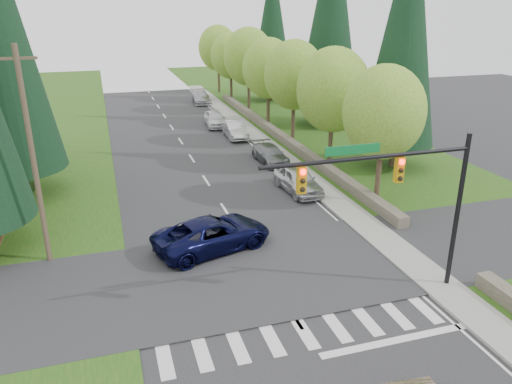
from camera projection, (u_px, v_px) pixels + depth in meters
name	position (u px, v px, depth m)	size (l,w,h in m)	color
grass_east	(380.00, 167.00, 37.20)	(14.00, 110.00, 0.06)	#1E4E15
cross_street	(265.00, 271.00, 22.90)	(120.00, 8.00, 0.10)	#28282B
sidewalk_east	(294.00, 166.00, 37.28)	(1.80, 80.00, 0.13)	gray
curb_east	(283.00, 167.00, 37.05)	(0.20, 80.00, 0.13)	gray
stone_wall_north	(279.00, 136.00, 44.79)	(0.70, 40.00, 0.70)	#4C4438
traffic_signal	(401.00, 185.00, 19.21)	(8.70, 0.37, 6.80)	black
utility_pole	(33.00, 158.00, 22.01)	(1.60, 0.24, 10.00)	#473828
decid_tree_0	(384.00, 112.00, 28.81)	(4.80, 4.80, 8.37)	#38281C
decid_tree_1	(333.00, 90.00, 35.01)	(5.20, 5.20, 8.80)	#38281C
decid_tree_2	(294.00, 75.00, 41.16)	(5.00, 5.00, 8.82)	#38281C
decid_tree_3	(268.00, 68.00, 47.53)	(5.00, 5.00, 8.55)	#38281C
decid_tree_4	(249.00, 57.00, 53.66)	(5.40, 5.40, 9.18)	#38281C
decid_tree_5	(231.00, 56.00, 60.04)	(4.80, 4.80, 8.30)	#38281C
decid_tree_6	(218.00, 48.00, 66.20)	(5.20, 5.20, 8.86)	#38281C
conifer_e_a	(406.00, 30.00, 34.00)	(5.44, 5.44, 17.80)	#38281C
conifer_e_b	(331.00, 11.00, 46.41)	(6.12, 6.12, 19.80)	#38281C
conifer_e_c	(272.00, 23.00, 59.17)	(5.10, 5.10, 16.80)	#38281C
suv_navy	(213.00, 234.00, 24.67)	(2.73, 5.92, 1.64)	black
parked_car_a	(298.00, 180.00, 32.24)	(1.89, 4.69, 1.60)	silver
parked_car_b	(270.00, 154.00, 38.25)	(1.84, 4.52, 1.31)	slate
parked_car_c	(235.00, 129.00, 45.25)	(1.62, 4.63, 1.53)	silver
parked_car_d	(215.00, 119.00, 49.31)	(1.83, 4.56, 1.55)	silver
parked_car_e	(201.00, 97.00, 60.78)	(2.00, 4.92, 1.43)	#9D9EA2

